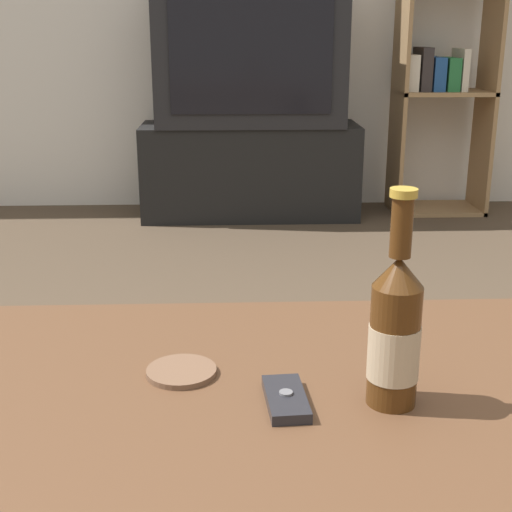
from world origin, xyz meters
The scene contains 7 objects.
coffee_table centered at (0.00, 0.00, 0.40)m, with size 1.37×0.73×0.46m.
tv_stand centered at (0.16, 2.75, 0.23)m, with size 1.07×0.39×0.46m.
television centered at (0.16, 2.75, 0.80)m, with size 0.90×0.44×0.68m.
bookshelf centered at (1.11, 2.81, 0.63)m, with size 0.46×0.30×1.21m.
beer_bottle centered at (0.25, 0.02, 0.55)m, with size 0.06×0.06×0.27m.
cell_phone centered at (0.12, 0.02, 0.46)m, with size 0.06×0.11×0.02m.
coaster centered at (-0.02, 0.10, 0.46)m, with size 0.10×0.10×0.01m.
Camera 1 is at (0.05, -0.78, 0.91)m, focal length 50.00 mm.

